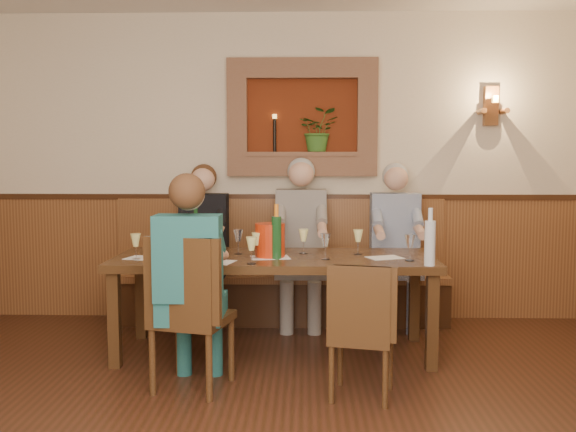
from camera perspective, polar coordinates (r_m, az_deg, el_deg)
name	(u,v)px	position (r m, az deg, el deg)	size (l,w,h in m)	color
room_shell	(254,71)	(2.97, -3.01, 12.75)	(6.04, 6.04, 2.82)	beige
wainscoting	(256,352)	(3.09, -2.89, -11.99)	(6.02, 6.02, 1.15)	brown
wall_niche	(307,122)	(5.89, 1.67, 8.31)	(1.36, 0.30, 1.06)	#62230E
wall_sconce	(491,107)	(6.11, 17.63, 9.24)	(0.25, 0.20, 0.35)	brown
dining_table	(275,266)	(4.86, -1.20, -4.46)	(2.40, 0.90, 0.75)	#361F10
bench	(280,286)	(5.85, -0.74, -6.22)	(3.00, 0.45, 1.11)	#381E0F
chair_near_left	(192,344)	(4.26, -8.57, -11.21)	(0.54, 0.54, 1.01)	#361F10
chair_near_right	(361,358)	(4.11, 6.54, -12.46)	(0.45, 0.45, 0.86)	#361F10
person_bench_left	(203,259)	(5.77, -7.57, -3.77)	(0.42, 0.52, 1.43)	black
person_bench_mid	(301,256)	(5.69, 1.15, -3.58)	(0.45, 0.55, 1.49)	#56514E
person_bench_right	(396,259)	(5.75, 9.54, -3.77)	(0.43, 0.52, 1.44)	navy
person_chair_front	(191,301)	(4.18, -8.58, -7.52)	(0.41, 0.50, 1.40)	navy
spittoon_bucket	(270,240)	(4.79, -1.61, -2.17)	(0.22, 0.22, 0.25)	red
wine_bottle_green_a	(276,236)	(4.70, -1.03, -1.83)	(0.09, 0.09, 0.40)	#19471E
wine_bottle_green_b	(196,233)	(5.04, -8.19, -1.47)	(0.09, 0.09, 0.39)	#19471E
water_bottle	(430,242)	(4.52, 12.50, -2.26)	(0.08, 0.08, 0.40)	silver
tasting_sheet_a	(145,258)	(4.86, -12.56, -3.67)	(0.27, 0.20, 0.00)	white
tasting_sheet_b	(270,257)	(4.78, -1.60, -3.70)	(0.28, 0.20, 0.00)	white
tasting_sheet_c	(385,258)	(4.82, 8.59, -3.68)	(0.25, 0.18, 0.00)	white
tasting_sheet_d	(214,262)	(4.61, -6.60, -4.06)	(0.28, 0.20, 0.00)	white
wine_glass_0	(136,247)	(4.81, -13.38, -2.66)	(0.08, 0.08, 0.19)	#FBFB96
wine_glass_1	(187,242)	(4.96, -9.01, -2.33)	(0.08, 0.08, 0.19)	white
wine_glass_2	(200,247)	(4.71, -7.86, -2.72)	(0.08, 0.08, 0.19)	#FBFB96
wine_glass_3	(238,242)	(4.96, -4.45, -2.29)	(0.08, 0.08, 0.19)	white
wine_glass_4	(257,245)	(4.75, -2.80, -2.62)	(0.08, 0.08, 0.19)	#FBFB96
wine_glass_5	(303,241)	(4.96, 1.38, -2.27)	(0.08, 0.08, 0.19)	#FBFB96
wine_glass_6	(325,246)	(4.69, 3.34, -2.72)	(0.08, 0.08, 0.19)	white
wine_glass_7	(358,242)	(4.96, 6.25, -2.31)	(0.08, 0.08, 0.19)	#FBFB96
wine_glass_8	(410,248)	(4.70, 10.78, -2.79)	(0.08, 0.08, 0.19)	white
wine_glass_9	(251,251)	(4.49, -3.27, -3.08)	(0.08, 0.08, 0.19)	#FBFB96
wine_glass_10	(172,240)	(5.10, -10.29, -2.14)	(0.08, 0.08, 0.19)	#FBFB96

